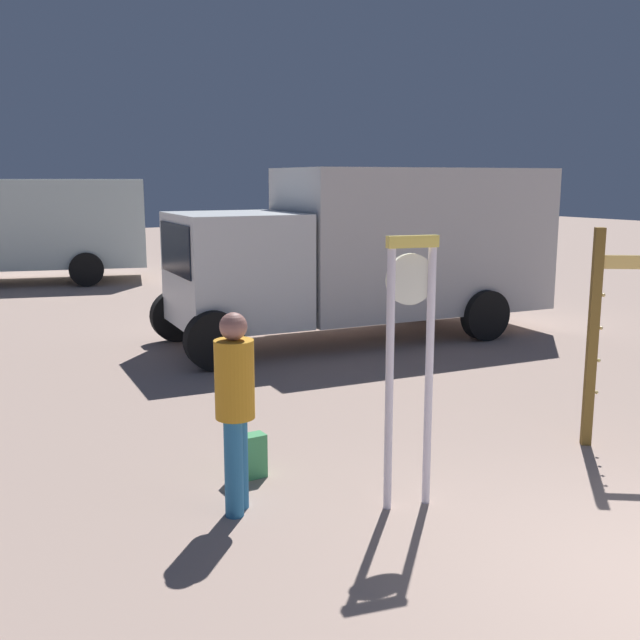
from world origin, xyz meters
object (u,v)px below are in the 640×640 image
standing_clock (410,343)px  backpack (248,457)px  person_near_clock (235,403)px  arrow_sign (625,305)px  box_truck_far (26,226)px  box_truck_near (377,247)px

standing_clock → backpack: 2.02m
person_near_clock → arrow_sign: bearing=-8.2°
standing_clock → box_truck_far: (-0.21, 16.86, 0.08)m
box_truck_far → backpack: bearing=-92.7°
arrow_sign → box_truck_near: bearing=80.0°
standing_clock → backpack: (-0.93, 1.27, -1.26)m
person_near_clock → backpack: 1.07m
standing_clock → person_near_clock: (-1.34, 0.65, -0.48)m
arrow_sign → backpack: bearing=162.0°
person_near_clock → box_truck_far: box_truck_far is taller
person_near_clock → standing_clock: bearing=-25.9°
standing_clock → box_truck_far: 16.86m
arrow_sign → box_truck_far: bearing=100.3°
box_truck_near → box_truck_far: bearing=110.8°
standing_clock → arrow_sign: (2.86, 0.04, 0.08)m
backpack → arrow_sign: bearing=-18.0°
arrow_sign → person_near_clock: (-4.19, 0.60, -0.56)m
arrow_sign → box_truck_near: 6.09m
person_near_clock → box_truck_far: 16.26m
person_near_clock → backpack: person_near_clock is taller
arrow_sign → box_truck_far: 17.09m
arrow_sign → person_near_clock: 4.27m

